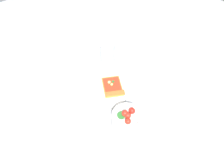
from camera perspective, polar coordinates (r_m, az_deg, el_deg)
The scene contains 5 objects.
ground_plane at distance 0.94m, azimuth 0.33°, elevation -1.61°, with size 2.40×2.40×0.00m, color #B2B7BC.
plate at distance 0.94m, azimuth -1.96°, elevation -1.31°, with size 0.23×0.23×0.01m, color white.
pizza_slice_main at distance 0.93m, azimuth 0.35°, elevation -0.89°, with size 0.13×0.15×0.02m.
salad_bowl at distance 0.81m, azimuth 4.06°, elevation -9.64°, with size 0.12×0.12×0.08m.
soda_glass at distance 1.06m, azimuth -1.33°, elevation 8.57°, with size 0.07×0.07×0.10m.
Camera 1 is at (0.41, 0.46, 0.71)m, focal length 32.92 mm.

